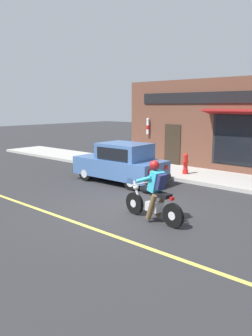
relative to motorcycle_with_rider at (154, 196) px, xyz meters
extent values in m
plane|color=#2B2B2D|center=(0.34, 1.31, -0.68)|extent=(80.00, 80.00, 0.00)
cube|color=#ADAAA3|center=(5.60, 4.31, -0.61)|extent=(2.60, 22.00, 0.14)
cube|color=#D1C64C|center=(-1.46, 4.31, -0.67)|extent=(0.12, 19.80, 0.01)
cube|color=brown|center=(7.15, 0.69, 1.42)|extent=(0.50, 11.82, 4.20)
cube|color=#2D2319|center=(6.88, 3.94, 0.37)|extent=(0.04, 0.90, 2.10)
cube|color=black|center=(6.87, 0.69, 2.67)|extent=(0.06, 10.04, 0.50)
cylinder|color=white|center=(6.80, 5.42, 1.22)|extent=(0.14, 0.14, 0.70)
cylinder|color=red|center=(6.80, 5.42, 1.22)|extent=(0.15, 0.15, 0.20)
sphere|color=silver|center=(6.80, 5.42, 1.62)|extent=(0.16, 0.16, 0.16)
cylinder|color=black|center=(0.09, 0.72, -0.37)|extent=(0.18, 0.63, 0.62)
cylinder|color=silver|center=(0.09, 0.72, -0.37)|extent=(0.15, 0.23, 0.22)
cylinder|color=black|center=(-0.09, -0.67, -0.37)|extent=(0.18, 0.63, 0.62)
cylinder|color=silver|center=(-0.09, -0.67, -0.37)|extent=(0.15, 0.23, 0.22)
cube|color=silver|center=(-0.01, -0.03, -0.29)|extent=(0.33, 0.43, 0.24)
ellipsoid|color=black|center=(0.03, 0.22, 0.12)|extent=(0.36, 0.55, 0.24)
cube|color=black|center=(-0.03, -0.26, 0.08)|extent=(0.33, 0.59, 0.10)
cylinder|color=silver|center=(0.08, 0.62, -0.05)|extent=(0.11, 0.33, 0.68)
cylinder|color=silver|center=(0.06, 0.50, 0.23)|extent=(0.56, 0.11, 0.04)
sphere|color=silver|center=(0.08, 0.67, 0.11)|extent=(0.16, 0.16, 0.16)
cylinder|color=silver|center=(0.10, -0.44, -0.39)|extent=(0.15, 0.56, 0.08)
cube|color=red|center=(-0.08, -0.62, 0.05)|extent=(0.13, 0.07, 0.08)
cylinder|color=brown|center=(-0.19, -0.07, -0.25)|extent=(0.18, 0.36, 0.71)
cylinder|color=brown|center=(0.16, -0.12, -0.25)|extent=(0.18, 0.36, 0.71)
cube|color=#33B2D1|center=(-0.01, -0.08, 0.40)|extent=(0.38, 0.37, 0.57)
cylinder|color=#33B2D1|center=(-0.18, 0.19, 0.44)|extent=(0.15, 0.53, 0.26)
cylinder|color=#33B2D1|center=(0.22, 0.14, 0.44)|extent=(0.15, 0.53, 0.26)
sphere|color=#A51919|center=(0.00, -0.02, 0.81)|extent=(0.26, 0.26, 0.26)
cube|color=navy|center=(-0.03, -0.24, 0.42)|extent=(0.31, 0.27, 0.42)
cylinder|color=black|center=(1.99, 4.88, -0.38)|extent=(0.19, 0.60, 0.60)
cylinder|color=silver|center=(1.99, 4.88, -0.38)|extent=(0.21, 0.33, 0.33)
cylinder|color=black|center=(3.43, 4.91, -0.38)|extent=(0.19, 0.60, 0.60)
cylinder|color=silver|center=(3.43, 4.91, -0.38)|extent=(0.21, 0.33, 0.33)
cylinder|color=black|center=(2.04, 2.48, -0.38)|extent=(0.19, 0.60, 0.60)
cylinder|color=silver|center=(2.04, 2.48, -0.38)|extent=(0.21, 0.33, 0.33)
cylinder|color=black|center=(3.48, 2.51, -0.38)|extent=(0.19, 0.60, 0.60)
cylinder|color=silver|center=(3.48, 2.51, -0.38)|extent=(0.21, 0.33, 0.33)
cube|color=#42669E|center=(2.74, 3.69, -0.08)|extent=(1.72, 3.73, 0.70)
cube|color=#42669E|center=(2.74, 3.44, 0.56)|extent=(1.48, 1.93, 0.66)
cube|color=black|center=(2.72, 4.31, 0.51)|extent=(1.33, 0.38, 0.51)
cube|color=black|center=(2.02, 3.43, 0.54)|extent=(0.06, 1.52, 0.46)
cube|color=black|center=(3.47, 3.46, 0.54)|extent=(0.06, 1.52, 0.46)
cube|color=silver|center=(2.19, 5.54, 0.04)|extent=(0.24, 0.05, 0.14)
cube|color=red|center=(2.27, 1.82, 0.06)|extent=(0.20, 0.04, 0.16)
cube|color=silver|center=(3.20, 5.56, 0.04)|extent=(0.24, 0.05, 0.14)
cube|color=red|center=(3.29, 1.84, 0.06)|extent=(0.20, 0.04, 0.16)
cube|color=#28282B|center=(2.70, 5.52, -0.33)|extent=(1.61, 0.16, 0.20)
cube|color=#28282B|center=(2.78, 1.86, -0.33)|extent=(1.61, 0.16, 0.20)
cylinder|color=red|center=(5.25, 2.19, -0.46)|extent=(0.24, 0.24, 0.16)
cylinder|color=red|center=(5.25, 2.19, -0.09)|extent=(0.18, 0.18, 0.58)
sphere|color=red|center=(5.25, 2.19, 0.24)|extent=(0.20, 0.20, 0.20)
cylinder|color=red|center=(5.12, 2.19, -0.04)|extent=(0.10, 0.08, 0.08)
cylinder|color=red|center=(5.38, 2.19, -0.04)|extent=(0.10, 0.08, 0.08)
cylinder|color=#2D2D33|center=(5.23, 5.71, -0.09)|extent=(0.52, 0.52, 0.90)
cylinder|color=black|center=(5.23, 5.71, 0.40)|extent=(0.56, 0.56, 0.08)
camera|label=1|loc=(-6.70, -4.91, 2.31)|focal=35.00mm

